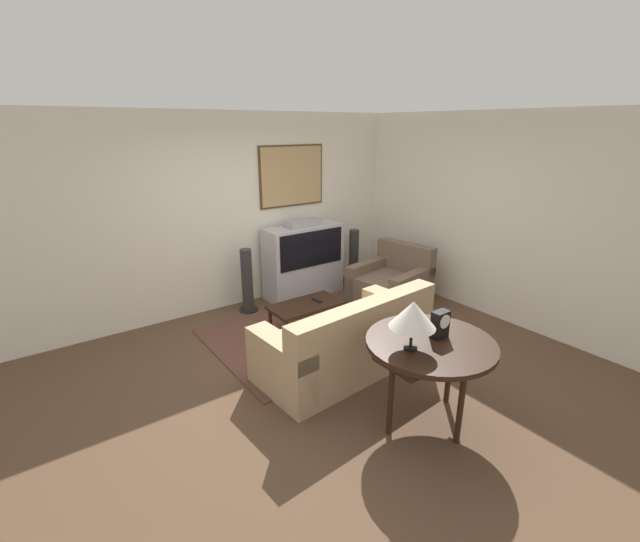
{
  "coord_description": "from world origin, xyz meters",
  "views": [
    {
      "loc": [
        -2.52,
        -3.37,
        2.51
      ],
      "look_at": [
        0.5,
        0.8,
        0.75
      ],
      "focal_mm": 24.0,
      "sensor_mm": 36.0,
      "label": 1
    }
  ],
  "objects_px": {
    "coffee_table": "(306,307)",
    "console_table": "(431,348)",
    "couch": "(347,343)",
    "table_lamp": "(413,315)",
    "speaker_tower_right": "(354,258)",
    "mantel_clock": "(440,324)",
    "tv": "(303,260)",
    "speaker_tower_left": "(247,282)",
    "armchair": "(391,285)"
  },
  "relations": [
    {
      "from": "coffee_table",
      "to": "console_table",
      "type": "xyz_separation_m",
      "value": [
        -0.11,
        -2.05,
        0.38
      ]
    },
    {
      "from": "couch",
      "to": "table_lamp",
      "type": "distance_m",
      "value": 1.33
    },
    {
      "from": "console_table",
      "to": "coffee_table",
      "type": "bearing_deg",
      "value": 86.8
    },
    {
      "from": "coffee_table",
      "to": "couch",
      "type": "bearing_deg",
      "value": -98.13
    },
    {
      "from": "console_table",
      "to": "speaker_tower_right",
      "type": "bearing_deg",
      "value": 60.21
    },
    {
      "from": "mantel_clock",
      "to": "console_table",
      "type": "bearing_deg",
      "value": -174.53
    },
    {
      "from": "tv",
      "to": "speaker_tower_left",
      "type": "relative_size",
      "value": 1.32
    },
    {
      "from": "couch",
      "to": "coffee_table",
      "type": "relative_size",
      "value": 2.12
    },
    {
      "from": "coffee_table",
      "to": "mantel_clock",
      "type": "distance_m",
      "value": 2.12
    },
    {
      "from": "speaker_tower_left",
      "to": "speaker_tower_right",
      "type": "height_order",
      "value": "same"
    },
    {
      "from": "mantel_clock",
      "to": "coffee_table",
      "type": "bearing_deg",
      "value": 89.86
    },
    {
      "from": "coffee_table",
      "to": "speaker_tower_right",
      "type": "xyz_separation_m",
      "value": [
        1.66,
        1.04,
        0.08
      ]
    },
    {
      "from": "mantel_clock",
      "to": "speaker_tower_left",
      "type": "xyz_separation_m",
      "value": [
        -0.29,
        3.08,
        -0.49
      ]
    },
    {
      "from": "couch",
      "to": "tv",
      "type": "bearing_deg",
      "value": -115.7
    },
    {
      "from": "armchair",
      "to": "speaker_tower_left",
      "type": "distance_m",
      "value": 2.08
    },
    {
      "from": "couch",
      "to": "speaker_tower_right",
      "type": "relative_size",
      "value": 2.14
    },
    {
      "from": "coffee_table",
      "to": "speaker_tower_left",
      "type": "distance_m",
      "value": 1.08
    },
    {
      "from": "couch",
      "to": "armchair",
      "type": "relative_size",
      "value": 1.81
    },
    {
      "from": "coffee_table",
      "to": "console_table",
      "type": "distance_m",
      "value": 2.09
    },
    {
      "from": "coffee_table",
      "to": "table_lamp",
      "type": "relative_size",
      "value": 2.2
    },
    {
      "from": "armchair",
      "to": "speaker_tower_right",
      "type": "height_order",
      "value": "speaker_tower_right"
    },
    {
      "from": "tv",
      "to": "armchair",
      "type": "relative_size",
      "value": 1.12
    },
    {
      "from": "couch",
      "to": "table_lamp",
      "type": "relative_size",
      "value": 4.66
    },
    {
      "from": "console_table",
      "to": "speaker_tower_left",
      "type": "relative_size",
      "value": 1.2
    },
    {
      "from": "tv",
      "to": "speaker_tower_left",
      "type": "xyz_separation_m",
      "value": [
        -0.97,
        -0.04,
        -0.13
      ]
    },
    {
      "from": "couch",
      "to": "speaker_tower_right",
      "type": "bearing_deg",
      "value": -135.51
    },
    {
      "from": "speaker_tower_left",
      "to": "speaker_tower_right",
      "type": "xyz_separation_m",
      "value": [
        1.95,
        0.0,
        0.0
      ]
    },
    {
      "from": "mantel_clock",
      "to": "armchair",
      "type": "bearing_deg",
      "value": 53.61
    },
    {
      "from": "armchair",
      "to": "speaker_tower_left",
      "type": "height_order",
      "value": "speaker_tower_left"
    },
    {
      "from": "armchair",
      "to": "console_table",
      "type": "relative_size",
      "value": 0.98
    },
    {
      "from": "couch",
      "to": "coffee_table",
      "type": "height_order",
      "value": "couch"
    },
    {
      "from": "console_table",
      "to": "speaker_tower_left",
      "type": "distance_m",
      "value": 3.11
    },
    {
      "from": "tv",
      "to": "coffee_table",
      "type": "xyz_separation_m",
      "value": [
        -0.68,
        -1.07,
        -0.22
      ]
    },
    {
      "from": "speaker_tower_left",
      "to": "speaker_tower_right",
      "type": "relative_size",
      "value": 1.0
    },
    {
      "from": "tv",
      "to": "speaker_tower_left",
      "type": "height_order",
      "value": "tv"
    },
    {
      "from": "coffee_table",
      "to": "speaker_tower_left",
      "type": "relative_size",
      "value": 1.01
    },
    {
      "from": "armchair",
      "to": "coffee_table",
      "type": "bearing_deg",
      "value": -98.93
    },
    {
      "from": "couch",
      "to": "armchair",
      "type": "distance_m",
      "value": 1.94
    },
    {
      "from": "couch",
      "to": "armchair",
      "type": "bearing_deg",
      "value": -152.68
    },
    {
      "from": "armchair",
      "to": "mantel_clock",
      "type": "relative_size",
      "value": 4.48
    },
    {
      "from": "tv",
      "to": "table_lamp",
      "type": "distance_m",
      "value": 3.33
    },
    {
      "from": "speaker_tower_left",
      "to": "armchair",
      "type": "bearing_deg",
      "value": -29.45
    },
    {
      "from": "speaker_tower_right",
      "to": "coffee_table",
      "type": "bearing_deg",
      "value": -147.91
    },
    {
      "from": "coffee_table",
      "to": "table_lamp",
      "type": "bearing_deg",
      "value": -99.91
    },
    {
      "from": "table_lamp",
      "to": "speaker_tower_left",
      "type": "relative_size",
      "value": 0.46
    },
    {
      "from": "table_lamp",
      "to": "mantel_clock",
      "type": "height_order",
      "value": "table_lamp"
    },
    {
      "from": "mantel_clock",
      "to": "table_lamp",
      "type": "bearing_deg",
      "value": 179.79
    },
    {
      "from": "coffee_table",
      "to": "mantel_clock",
      "type": "height_order",
      "value": "mantel_clock"
    },
    {
      "from": "table_lamp",
      "to": "mantel_clock",
      "type": "xyz_separation_m",
      "value": [
        0.35,
        -0.0,
        -0.18
      ]
    },
    {
      "from": "coffee_table",
      "to": "armchair",
      "type": "bearing_deg",
      "value": 0.69
    }
  ]
}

